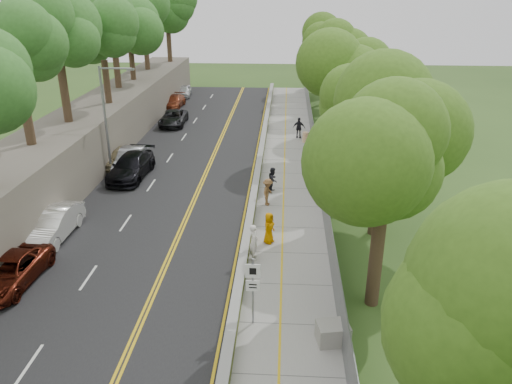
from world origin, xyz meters
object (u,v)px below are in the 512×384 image
at_px(construction_barrel, 306,137).
at_px(person_far, 299,128).
at_px(signpost, 253,284).
at_px(concrete_block, 333,333).
at_px(streetlight, 108,114).
at_px(car_1, 52,225).
at_px(car_2, 10,271).
at_px(painter_0, 269,228).

distance_m(construction_barrel, person_far, 1.50).
height_order(signpost, concrete_block, signpost).
bearing_deg(streetlight, car_1, -90.78).
height_order(car_1, car_2, car_1).
distance_m(car_1, painter_0, 12.05).
bearing_deg(signpost, concrete_block, -16.85).
bearing_deg(streetlight, construction_barrel, 31.91).
bearing_deg(signpost, painter_0, 86.77).
bearing_deg(painter_0, streetlight, 73.90).
height_order(concrete_block, car_1, car_1).
bearing_deg(painter_0, concrete_block, -136.90).
bearing_deg(painter_0, signpost, -159.55).
xyz_separation_m(construction_barrel, painter_0, (-2.58, -18.94, 0.43)).
xyz_separation_m(signpost, person_far, (2.40, 27.33, -0.96)).
xyz_separation_m(concrete_block, car_1, (-14.90, 7.86, 0.41)).
bearing_deg(concrete_block, streetlight, 129.36).
bearing_deg(streetlight, concrete_block, -50.64).
height_order(concrete_block, painter_0, painter_0).
height_order(car_1, painter_0, painter_0).
xyz_separation_m(signpost, car_1, (-11.65, 6.87, -1.08)).
bearing_deg(signpost, construction_barrel, 83.48).
height_order(construction_barrel, person_far, person_far).
height_order(signpost, painter_0, signpost).
height_order(car_2, painter_0, painter_0).
distance_m(streetlight, signpost, 20.72).
height_order(streetlight, construction_barrel, streetlight).
relative_size(construction_barrel, person_far, 0.48).
bearing_deg(streetlight, person_far, 36.54).
height_order(concrete_block, person_far, person_far).
distance_m(signpost, car_1, 13.57).
relative_size(construction_barrel, painter_0, 0.51).
bearing_deg(person_far, concrete_block, 100.67).
relative_size(signpost, painter_0, 1.74).
distance_m(signpost, concrete_block, 3.71).
bearing_deg(signpost, streetlight, 124.08).
bearing_deg(car_1, construction_barrel, 53.48).
xyz_separation_m(streetlight, construction_barrel, (14.49, 9.02, -4.13)).
bearing_deg(streetlight, signpost, -55.92).
bearing_deg(car_2, construction_barrel, 61.19).
bearing_deg(painter_0, car_1, 114.74).
bearing_deg(person_far, painter_0, 93.31).
relative_size(concrete_block, painter_0, 0.71).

